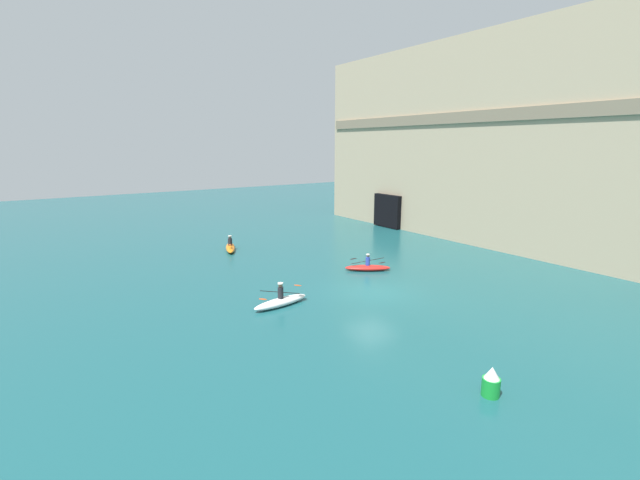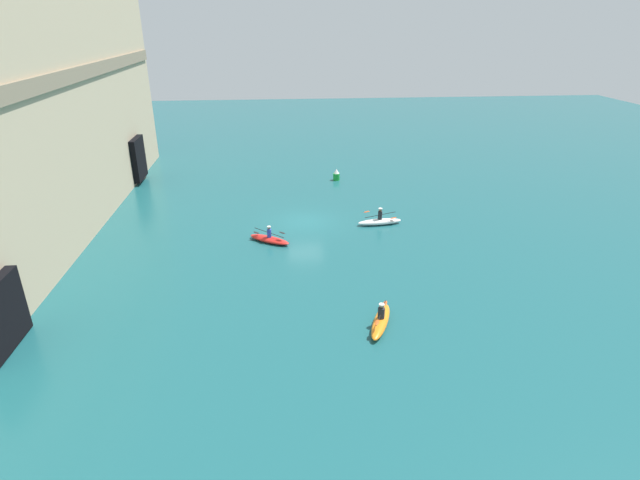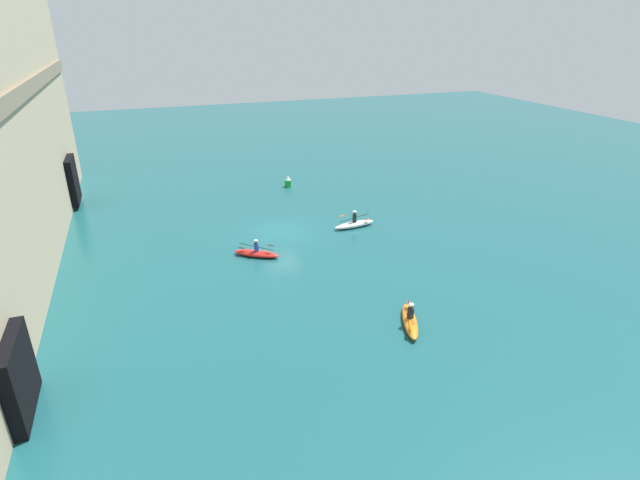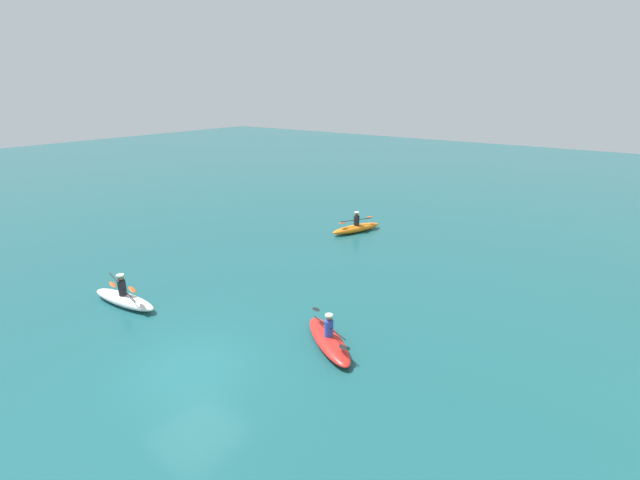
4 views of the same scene
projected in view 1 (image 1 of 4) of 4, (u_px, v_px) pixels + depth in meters
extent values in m
plane|color=#195156|center=(372.00, 292.00, 23.82)|extent=(120.00, 120.00, 0.00)
cube|color=tan|center=(535.00, 142.00, 33.00)|extent=(42.86, 6.97, 16.46)
cube|color=#7C6E59|center=(511.00, 114.00, 30.64)|extent=(42.00, 0.24, 0.89)
cube|color=black|center=(388.00, 211.00, 42.28)|extent=(3.36, 0.70, 3.19)
ellipsoid|color=orange|center=(230.00, 248.00, 33.19)|extent=(3.19, 1.80, 0.42)
cylinder|color=#232328|center=(230.00, 242.00, 33.09)|extent=(0.33, 0.33, 0.53)
sphere|color=brown|center=(230.00, 237.00, 33.01)|extent=(0.21, 0.21, 0.21)
cylinder|color=silver|center=(230.00, 236.00, 32.99)|extent=(0.26, 0.26, 0.06)
cylinder|color=black|center=(230.00, 241.00, 33.08)|extent=(1.97, 0.88, 0.13)
ellipsoid|color=#D84C19|center=(230.00, 238.00, 33.98)|extent=(0.48, 0.34, 0.07)
ellipsoid|color=#D84C19|center=(230.00, 245.00, 32.18)|extent=(0.48, 0.34, 0.07)
ellipsoid|color=white|center=(281.00, 302.00, 21.72)|extent=(1.05, 3.21, 0.41)
cylinder|color=#232328|center=(281.00, 293.00, 21.62)|extent=(0.29, 0.29, 0.58)
sphere|color=brown|center=(280.00, 285.00, 21.53)|extent=(0.22, 0.22, 0.22)
cylinder|color=silver|center=(280.00, 283.00, 21.51)|extent=(0.28, 0.28, 0.06)
cylinder|color=black|center=(281.00, 292.00, 21.61)|extent=(0.32, 2.12, 0.52)
ellipsoid|color=#D84C19|center=(263.00, 299.00, 21.24)|extent=(0.24, 0.46, 0.15)
ellipsoid|color=#D84C19|center=(298.00, 285.00, 21.98)|extent=(0.24, 0.46, 0.15)
ellipsoid|color=red|center=(368.00, 268.00, 27.87)|extent=(2.32, 2.89, 0.36)
cylinder|color=#2D47B7|center=(368.00, 261.00, 27.77)|extent=(0.28, 0.28, 0.54)
sphere|color=brown|center=(368.00, 256.00, 27.69)|extent=(0.19, 0.19, 0.19)
cylinder|color=silver|center=(368.00, 255.00, 27.67)|extent=(0.24, 0.24, 0.06)
cylinder|color=black|center=(368.00, 261.00, 27.76)|extent=(1.06, 1.91, 0.38)
ellipsoid|color=black|center=(353.00, 259.00, 27.64)|extent=(0.37, 0.47, 0.12)
ellipsoid|color=black|center=(382.00, 263.00, 27.89)|extent=(0.37, 0.47, 0.12)
cylinder|color=green|center=(491.00, 387.00, 13.91)|extent=(0.58, 0.58, 0.62)
cone|color=white|center=(492.00, 373.00, 13.80)|extent=(0.50, 0.50, 0.40)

